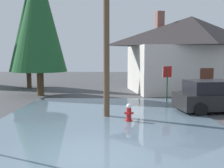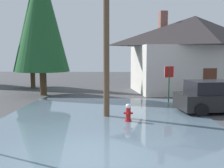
% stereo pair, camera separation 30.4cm
% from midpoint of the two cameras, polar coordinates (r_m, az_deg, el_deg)
% --- Properties ---
extents(ground_plane, '(80.00, 80.00, 0.10)m').
position_cam_midpoint_polar(ground_plane, '(7.28, -6.80, -16.88)').
color(ground_plane, '#424244').
extents(flood_puddle, '(9.47, 13.52, 0.04)m').
position_cam_midpoint_polar(flood_puddle, '(10.13, -2.49, -9.73)').
color(flood_puddle, slate).
rests_on(flood_puddle, ground).
extents(fire_hydrant, '(0.40, 0.34, 0.80)m').
position_cam_midpoint_polar(fire_hydrant, '(10.85, 3.07, -6.61)').
color(fire_hydrant, red).
rests_on(fire_hydrant, ground).
extents(utility_pole, '(1.60, 0.28, 8.41)m').
position_cam_midpoint_polar(utility_pole, '(11.60, -2.07, 14.03)').
color(utility_pole, brown).
rests_on(utility_pole, ground).
extents(stop_sign_far, '(0.63, 0.37, 2.25)m').
position_cam_midpoint_polar(stop_sign_far, '(15.64, 11.96, 1.69)').
color(stop_sign_far, '#1E4C28').
rests_on(stop_sign_far, ground).
extents(house, '(10.82, 7.27, 6.52)m').
position_cam_midpoint_polar(house, '(21.35, 17.08, 6.85)').
color(house, beige).
rests_on(house, ground).
extents(parked_car, '(4.60, 2.65, 1.60)m').
position_cam_midpoint_polar(parked_car, '(13.89, 22.30, -2.67)').
color(parked_car, black).
rests_on(parked_car, ground).
extents(pine_tree_tall_left, '(3.34, 3.34, 8.36)m').
position_cam_midpoint_polar(pine_tree_tall_left, '(23.99, -19.11, 10.94)').
color(pine_tree_tall_left, '#4C3823').
rests_on(pine_tree_tall_left, ground).
extents(pine_tree_short_left, '(3.88, 3.88, 9.69)m').
position_cam_midpoint_polar(pine_tree_short_left, '(19.04, -16.93, 14.72)').
color(pine_tree_short_left, '#4C3823').
rests_on(pine_tree_short_left, ground).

